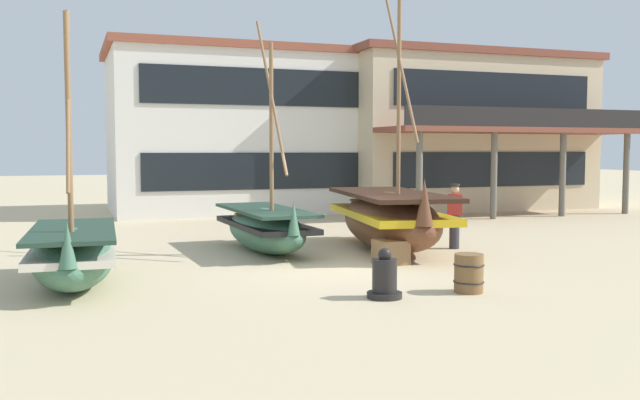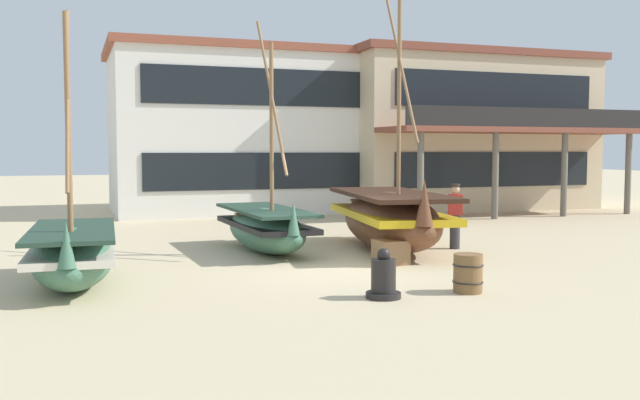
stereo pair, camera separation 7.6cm
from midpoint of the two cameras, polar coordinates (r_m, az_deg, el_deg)
The scene contains 10 objects.
ground_plane at distance 15.50m, azimuth 1.12°, elevation -5.42°, with size 120.00×120.00×0.00m, color #CCB78E.
fishing_boat_near_left at distance 17.66m, azimuth -4.60°, elevation -2.24°, with size 1.65×4.51×5.83m.
fishing_boat_centre_large at distance 17.96m, azimuth 5.63°, elevation -1.48°, with size 2.85×5.61×6.90m.
fishing_boat_far_right at distance 14.02m, azimuth -19.62°, elevation -4.15°, with size 1.72×4.22×5.19m.
fisherman_by_hull at distance 18.46m, azimuth 10.80°, elevation -1.34°, with size 0.42×0.35×1.68m.
capstan_winch at distance 12.24m, azimuth 5.11°, elevation -6.39°, with size 0.62×0.62×0.88m.
wooden_barrel at distance 12.93m, azimuth 11.86°, elevation -5.85°, with size 0.56×0.56×0.70m.
cargo_crate at distance 15.82m, azimuth 5.65°, elevation -4.24°, with size 0.65×0.65×0.55m, color olive.
harbor_building_main at distance 29.75m, azimuth -6.52°, elevation 5.60°, with size 11.02×6.38×6.67m.
harbor_building_annex at distance 32.19m, azimuth 10.69°, elevation 5.48°, with size 11.26×9.59×6.72m.
Camera 1 is at (-5.52, -14.25, 2.57)m, focal length 39.26 mm.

